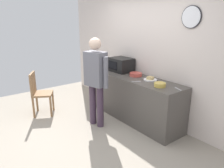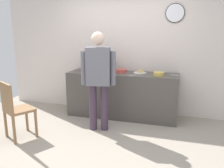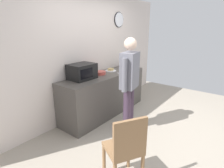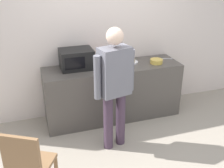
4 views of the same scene
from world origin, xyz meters
TOP-DOWN VIEW (x-y plane):
  - ground_plane at (0.00, 0.00)m, footprint 6.00×6.00m
  - back_wall at (0.00, 1.60)m, footprint 5.40×0.13m
  - kitchen_counter at (0.09, 1.22)m, footprint 2.20×0.62m
  - microwave at (-0.46, 1.32)m, footprint 0.50×0.39m
  - sandwich_plate at (0.43, 1.32)m, footprint 0.26×0.26m
  - salad_bowl at (0.81, 1.14)m, footprint 0.20×0.20m
  - cereal_bowl at (0.03, 1.31)m, footprint 0.25×0.25m
  - fork_utensil at (1.09, 1.28)m, footprint 0.17×0.08m
  - spoon_utensil at (0.34, 1.03)m, footprint 0.11×0.15m
  - person_standing at (-0.14, 0.44)m, footprint 0.58×0.32m
  - wooden_chair at (-1.30, -0.27)m, footprint 0.55×0.55m

SIDE VIEW (x-z plane):
  - ground_plane at x=0.00m, z-range 0.00..0.00m
  - kitchen_counter at x=0.09m, z-range 0.00..0.90m
  - wooden_chair at x=-1.30m, z-range 0.05..0.99m
  - fork_utensil at x=1.09m, z-range 0.90..0.91m
  - spoon_utensil at x=0.34m, z-range 0.90..0.91m
  - sandwich_plate at x=0.43m, z-range 0.89..0.95m
  - cereal_bowl at x=0.03m, z-range 0.90..0.97m
  - salad_bowl at x=0.81m, z-range 0.90..0.97m
  - person_standing at x=-0.14m, z-range 0.14..1.85m
  - microwave at x=-0.46m, z-range 0.90..1.20m
  - back_wall at x=0.00m, z-range 0.00..2.60m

